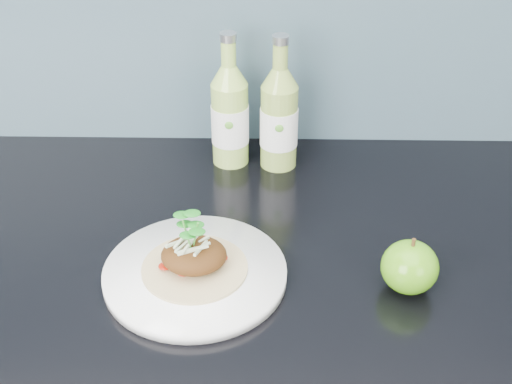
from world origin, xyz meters
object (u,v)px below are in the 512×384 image
at_px(green_apple, 410,267).
at_px(cider_bottle_right, 279,118).
at_px(cider_bottle_left, 230,115).
at_px(dinner_plate, 195,274).

relative_size(green_apple, cider_bottle_right, 0.43).
bearing_deg(green_apple, cider_bottle_left, 127.77).
distance_m(dinner_plate, green_apple, 0.28).
bearing_deg(dinner_plate, cider_bottle_right, 69.18).
bearing_deg(green_apple, cider_bottle_right, 118.28).
relative_size(dinner_plate, green_apple, 3.00).
xyz_separation_m(dinner_plate, cider_bottle_right, (0.11, 0.30, 0.08)).
relative_size(dinner_plate, cider_bottle_right, 1.29).
height_order(green_apple, cider_bottle_right, cider_bottle_right).
xyz_separation_m(dinner_plate, cider_bottle_left, (0.03, 0.31, 0.08)).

